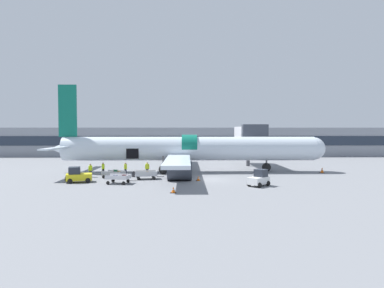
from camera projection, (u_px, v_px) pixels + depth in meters
name	position (u px, v px, depth m)	size (l,w,h in m)	color
ground_plane	(210.00, 180.00, 41.35)	(500.00, 500.00, 0.00)	slate
terminal_strip	(198.00, 141.00, 82.51)	(108.06, 13.29, 6.50)	gray
jet_bridge_stub	(249.00, 136.00, 55.78)	(3.77, 12.46, 6.84)	#4C4C51
airplane	(185.00, 150.00, 48.80)	(39.30, 32.78, 12.40)	silver
baggage_tug_lead	(259.00, 179.00, 36.67)	(2.70, 2.69, 1.78)	white
baggage_tug_mid	(78.00, 176.00, 39.27)	(3.25, 2.56, 1.77)	yellow
baggage_cart_loading	(114.00, 174.00, 42.80)	(3.61, 2.52, 1.07)	#999BA0
baggage_cart_queued	(147.00, 175.00, 41.87)	(3.63, 2.25, 0.99)	#B7BABF
baggage_cart_empty	(119.00, 179.00, 38.28)	(3.53, 2.27, 1.01)	silver
ground_crew_loader_a	(147.00, 168.00, 45.42)	(0.59, 0.53, 1.74)	#2D2D33
ground_crew_loader_b	(103.00, 168.00, 45.72)	(0.47, 0.58, 1.66)	black
ground_crew_driver	(126.00, 168.00, 45.48)	(0.52, 0.56, 1.68)	#1E2338
ground_crew_supervisor	(90.00, 170.00, 43.62)	(0.54, 0.56, 1.71)	#2D2D33
suitcase_on_tarmac_upright	(134.00, 175.00, 43.63)	(0.48, 0.41, 0.72)	#2D2D33
safety_cone_nose	(322.00, 170.00, 47.81)	(0.64, 0.64, 0.79)	black
safety_cone_engine_left	(173.00, 190.00, 32.70)	(0.57, 0.57, 0.60)	black
safety_cone_wingtip	(198.00, 178.00, 40.46)	(0.55, 0.55, 0.57)	black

